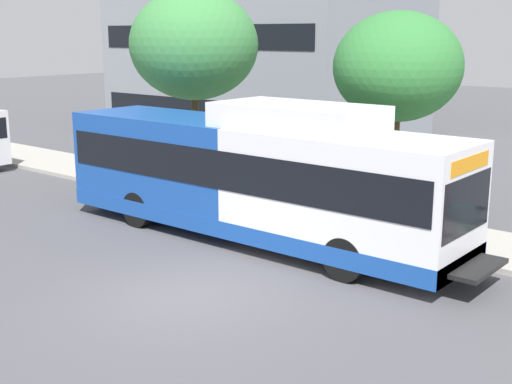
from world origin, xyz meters
The scene contains 4 objects.
sidewalk_curb centered at (7.00, 6.00, 0.07)m, with size 3.00×56.00×0.14m, color #A8A399.
transit_bus centered at (4.05, 1.50, 1.70)m, with size 2.58×12.25×3.65m.
street_tree_near_stop centered at (7.96, -0.41, 4.39)m, with size 3.56×3.56×5.78m.
street_tree_mid_block centered at (7.85, 7.30, 4.91)m, with size 4.42×4.42×6.66m.
Camera 1 is at (-9.20, -9.45, 5.29)m, focal length 47.65 mm.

